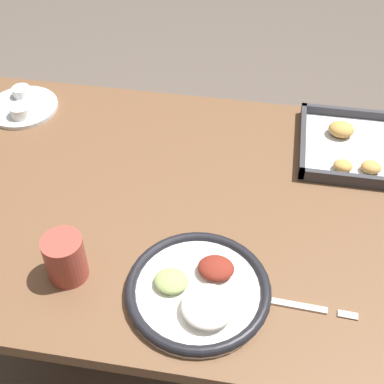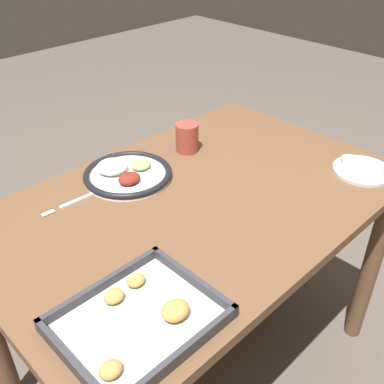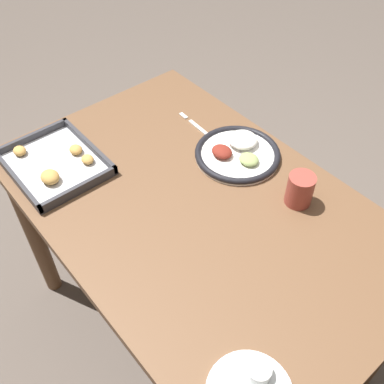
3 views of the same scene
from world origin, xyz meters
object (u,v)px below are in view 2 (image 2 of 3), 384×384
Objects in this scene: dinner_plate at (127,173)px; fork at (81,199)px; saucer_plate at (362,169)px; baking_tray at (140,319)px; drinking_cup at (187,137)px.

dinner_plate is 0.16m from fork.
baking_tray reaches higher than saucer_plate.
baking_tray is 0.72m from drinking_cup.
saucer_plate is 0.85m from baking_tray.
dinner_plate reaches higher than fork.
fork is at bearing -0.07° from drinking_cup.
dinner_plate is 1.49× the size of saucer_plate.
dinner_plate is 0.55m from baking_tray.
baking_tray is 3.26× the size of drinking_cup.
drinking_cup reaches higher than saucer_plate.
saucer_plate is (-0.69, 0.47, 0.01)m from fork.
saucer_plate is at bearing 137.96° from dinner_plate.
drinking_cup is (-0.25, 0.01, 0.03)m from dinner_plate.
drinking_cup is at bearing 178.72° from dinner_plate.
drinking_cup reaches higher than fork.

